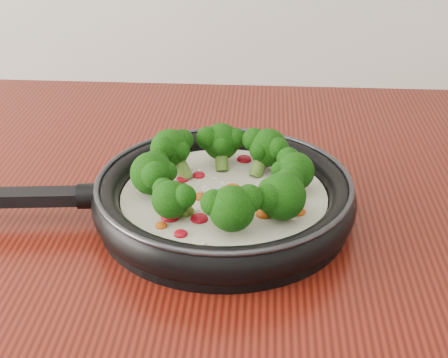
{
  "coord_description": "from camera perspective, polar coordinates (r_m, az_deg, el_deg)",
  "views": [
    {
      "loc": [
        0.07,
        0.42,
        1.29
      ],
      "look_at": [
        0.03,
        1.05,
        0.95
      ],
      "focal_mm": 51.89,
      "sensor_mm": 36.0,
      "label": 1
    }
  ],
  "objects": [
    {
      "name": "skillet",
      "position": [
        0.73,
        -0.19,
        -1.3
      ],
      "size": [
        0.47,
        0.32,
        0.09
      ],
      "color": "black",
      "rests_on": "counter"
    }
  ]
}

